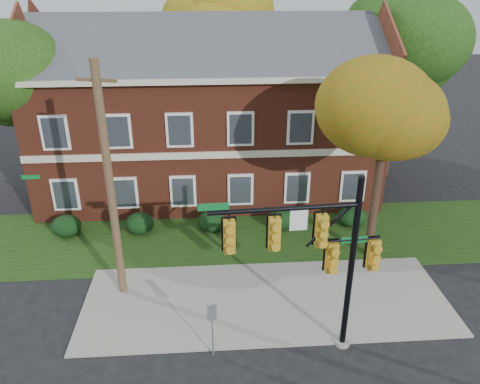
{
  "coord_description": "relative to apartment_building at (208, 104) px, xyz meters",
  "views": [
    {
      "loc": [
        -2.02,
        -13.52,
        11.52
      ],
      "look_at": [
        -0.87,
        3.0,
        3.78
      ],
      "focal_mm": 35.0,
      "sensor_mm": 36.0,
      "label": 1
    }
  ],
  "objects": [
    {
      "name": "utility_pole",
      "position": [
        -3.61,
        -9.95,
        -0.37
      ],
      "size": [
        1.39,
        0.49,
        9.11
      ],
      "rotation": [
        0.0,
        0.0,
        -0.28
      ],
      "color": "brown",
      "rests_on": "ground"
    },
    {
      "name": "tree_right_rear",
      "position": [
        11.31,
        0.86,
        3.13
      ],
      "size": [
        6.3,
        5.95,
        10.62
      ],
      "color": "black",
      "rests_on": "ground"
    },
    {
      "name": "hedge_far_left",
      "position": [
        -7.0,
        -5.25,
        -4.46
      ],
      "size": [
        1.4,
        1.26,
        1.05
      ],
      "primitive_type": "ellipsoid",
      "color": "black",
      "rests_on": "ground"
    },
    {
      "name": "sidewalk",
      "position": [
        2.0,
        -10.95,
        -4.95
      ],
      "size": [
        14.0,
        5.0,
        0.08
      ],
      "primitive_type": "cube",
      "color": "gray",
      "rests_on": "ground"
    },
    {
      "name": "hedge_left",
      "position": [
        -3.5,
        -5.25,
        -4.46
      ],
      "size": [
        1.4,
        1.26,
        1.05
      ],
      "primitive_type": "ellipsoid",
      "color": "black",
      "rests_on": "ground"
    },
    {
      "name": "tree_far_rear",
      "position": [
        1.34,
        7.84,
        3.86
      ],
      "size": [
        6.84,
        6.46,
        11.52
      ],
      "color": "black",
      "rests_on": "ground"
    },
    {
      "name": "hedge_center",
      "position": [
        0.0,
        -5.25,
        -4.46
      ],
      "size": [
        1.4,
        1.26,
        1.05
      ],
      "primitive_type": "ellipsoid",
      "color": "black",
      "rests_on": "ground"
    },
    {
      "name": "apartment_building",
      "position": [
        0.0,
        0.0,
        0.0
      ],
      "size": [
        18.8,
        8.8,
        9.74
      ],
      "color": "maroon",
      "rests_on": "ground"
    },
    {
      "name": "sign_post",
      "position": [
        -0.09,
        -13.64,
        -3.57
      ],
      "size": [
        0.3,
        0.12,
        2.09
      ],
      "rotation": [
        0.0,
        0.0,
        0.28
      ],
      "color": "slate",
      "rests_on": "ground"
    },
    {
      "name": "tree_near_right",
      "position": [
        7.22,
        -8.09,
        1.68
      ],
      "size": [
        4.5,
        4.25,
        8.58
      ],
      "color": "black",
      "rests_on": "ground"
    },
    {
      "name": "traffic_signal",
      "position": [
        3.2,
        -13.49,
        -1.11
      ],
      "size": [
        5.6,
        0.62,
        6.25
      ],
      "rotation": [
        0.0,
        0.0,
        0.06
      ],
      "color": "gray",
      "rests_on": "ground"
    },
    {
      "name": "hedge_right",
      "position": [
        3.5,
        -5.25,
        -4.46
      ],
      "size": [
        1.4,
        1.26,
        1.05
      ],
      "primitive_type": "ellipsoid",
      "color": "black",
      "rests_on": "ground"
    },
    {
      "name": "tree_left_rear",
      "position": [
        -9.73,
        -1.12,
        1.69
      ],
      "size": [
        5.4,
        5.1,
        8.88
      ],
      "color": "black",
      "rests_on": "ground"
    },
    {
      "name": "grass_strip",
      "position": [
        2.0,
        -5.95,
        -4.97
      ],
      "size": [
        30.0,
        6.0,
        0.04
      ],
      "primitive_type": "cube",
      "color": "#193811",
      "rests_on": "ground"
    },
    {
      "name": "ground",
      "position": [
        2.0,
        -11.95,
        -4.99
      ],
      "size": [
        120.0,
        120.0,
        0.0
      ],
      "primitive_type": "plane",
      "color": "black",
      "rests_on": "ground"
    },
    {
      "name": "hedge_far_right",
      "position": [
        7.0,
        -5.25,
        -4.46
      ],
      "size": [
        1.4,
        1.26,
        1.05
      ],
      "primitive_type": "ellipsoid",
      "color": "black",
      "rests_on": "ground"
    }
  ]
}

